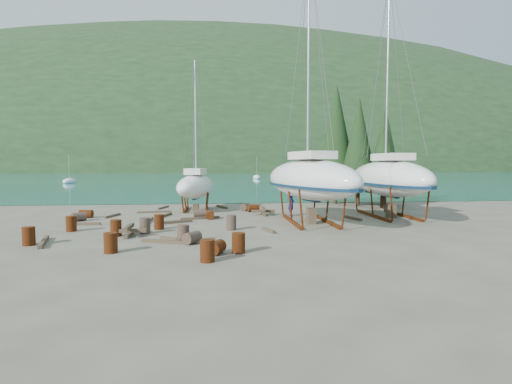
{
  "coord_description": "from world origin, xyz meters",
  "views": [
    {
      "loc": [
        -0.51,
        -23.63,
        3.84
      ],
      "look_at": [
        2.14,
        3.0,
        1.97
      ],
      "focal_mm": 28.0,
      "sensor_mm": 36.0,
      "label": 1
    }
  ],
  "objects": [
    {
      "name": "drum_9",
      "position": [
        -1.7,
        5.05,
        0.29
      ],
      "size": [
        0.95,
        0.7,
        0.58
      ],
      "primitive_type": "cylinder",
      "rotation": [
        1.57,
        0.0,
        1.72
      ],
      "color": "#2D2823",
      "rests_on": "ground"
    },
    {
      "name": "timber_12",
      "position": [
        -8.84,
        2.23,
        0.08
      ],
      "size": [
        2.05,
        0.26,
        0.17
      ],
      "primitive_type": "cube",
      "rotation": [
        0.0,
        0.0,
        1.53
      ],
      "color": "brown",
      "rests_on": "ground"
    },
    {
      "name": "cypress_back_left",
      "position": [
        11.0,
        14.0,
        6.66
      ],
      "size": [
        4.14,
        4.14,
        11.5
      ],
      "color": "black",
      "rests_on": "ground"
    },
    {
      "name": "ground",
      "position": [
        0.0,
        0.0,
        0.0
      ],
      "size": [
        600.0,
        600.0,
        0.0
      ],
      "primitive_type": "plane",
      "color": "#555243",
      "rests_on": "ground"
    },
    {
      "name": "moored_boat_mid",
      "position": [
        10.0,
        80.0,
        0.39
      ],
      "size": [
        2.0,
        5.0,
        6.05
      ],
      "color": "white",
      "rests_on": "ground"
    },
    {
      "name": "far_house_left",
      "position": [
        -60.0,
        190.0,
        2.92
      ],
      "size": [
        6.6,
        5.6,
        5.6
      ],
      "color": "beige",
      "rests_on": "ground"
    },
    {
      "name": "timber_10",
      "position": [
        -1.65,
        4.22,
        0.08
      ],
      "size": [
        2.72,
        1.05,
        0.16
      ],
      "primitive_type": "cube",
      "rotation": [
        0.0,
        0.0,
        1.89
      ],
      "color": "brown",
      "rests_on": "ground"
    },
    {
      "name": "bay_water",
      "position": [
        0.0,
        315.0,
        0.01
      ],
      "size": [
        700.0,
        700.0,
        0.0
      ],
      "primitive_type": "plane",
      "color": "#197A7E",
      "rests_on": "ground"
    },
    {
      "name": "drum_3",
      "position": [
        -0.89,
        -8.07,
        0.44
      ],
      "size": [
        0.58,
        0.58,
        0.88
      ],
      "primitive_type": "cylinder",
      "color": "#5D2910",
      "rests_on": "ground"
    },
    {
      "name": "cypress_far_right",
      "position": [
        15.5,
        13.0,
        5.21
      ],
      "size": [
        3.24,
        3.24,
        9.0
      ],
      "color": "black",
      "rests_on": "ground"
    },
    {
      "name": "timber_14",
      "position": [
        -8.86,
        -3.64,
        0.09
      ],
      "size": [
        0.97,
        2.85,
        0.18
      ],
      "primitive_type": "cube",
      "rotation": [
        0.0,
        0.0,
        0.28
      ],
      "color": "brown",
      "rests_on": "ground"
    },
    {
      "name": "drum_13",
      "position": [
        -5.08,
        -6.05,
        0.44
      ],
      "size": [
        0.58,
        0.58,
        0.88
      ],
      "primitive_type": "cylinder",
      "color": "#5D2910",
      "rests_on": "ground"
    },
    {
      "name": "drum_7",
      "position": [
        0.42,
        -6.61,
        0.44
      ],
      "size": [
        0.58,
        0.58,
        0.88
      ],
      "primitive_type": "cylinder",
      "color": "#5D2910",
      "rests_on": "ground"
    },
    {
      "name": "timber_16",
      "position": [
        -2.35,
        -3.04,
        0.11
      ],
      "size": [
        0.33,
        2.72,
        0.23
      ],
      "primitive_type": "cube",
      "rotation": [
        0.0,
        0.0,
        3.1
      ],
      "color": "brown",
      "rests_on": "ground"
    },
    {
      "name": "timber_11",
      "position": [
        -5.0,
        3.34,
        0.08
      ],
      "size": [
        0.17,
        2.82,
        0.15
      ],
      "primitive_type": "cube",
      "rotation": [
        0.0,
        0.0,
        0.01
      ],
      "color": "brown",
      "rests_on": "ground"
    },
    {
      "name": "small_sailboat_shore",
      "position": [
        -2.21,
        9.83,
        2.04
      ],
      "size": [
        3.95,
        8.08,
        12.38
      ],
      "rotation": [
        0.0,
        0.0,
        -0.2
      ],
      "color": "white",
      "rests_on": "ground"
    },
    {
      "name": "drum_0",
      "position": [
        -9.37,
        -4.0,
        0.44
      ],
      "size": [
        0.58,
        0.58,
        0.88
      ],
      "primitive_type": "cylinder",
      "color": "#5D2910",
      "rests_on": "ground"
    },
    {
      "name": "far_hill",
      "position": [
        0.0,
        320.0,
        0.0
      ],
      "size": [
        800.0,
        360.0,
        110.0
      ],
      "primitive_type": "ellipsoid",
      "color": "#193118",
      "rests_on": "ground"
    },
    {
      "name": "moored_boat_far",
      "position": [
        -8.0,
        110.0,
        0.39
      ],
      "size": [
        2.0,
        5.0,
        6.05
      ],
      "color": "white",
      "rests_on": "ground"
    },
    {
      "name": "cypress_near_right",
      "position": [
        12.5,
        12.0,
        5.79
      ],
      "size": [
        3.6,
        3.6,
        10.0
      ],
      "color": "black",
      "rests_on": "ground"
    },
    {
      "name": "timber_pile_aft",
      "position": [
        2.99,
        6.07,
        0.3
      ],
      "size": [
        1.8,
        1.8,
        0.6
      ],
      "color": "brown",
      "rests_on": "ground"
    },
    {
      "name": "timber_17",
      "position": [
        -8.09,
        6.2,
        0.08
      ],
      "size": [
        0.71,
        2.11,
        0.16
      ],
      "primitive_type": "cube",
      "rotation": [
        0.0,
        0.0,
        2.88
      ],
      "color": "brown",
      "rests_on": "ground"
    },
    {
      "name": "drum_12",
      "position": [
        -0.53,
        -6.76,
        0.29
      ],
      "size": [
        0.87,
        1.04,
        0.58
      ],
      "primitive_type": "cylinder",
      "rotation": [
        1.57,
        0.0,
        2.75
      ],
      "color": "#5D2910",
      "rests_on": "ground"
    },
    {
      "name": "drum_14",
      "position": [
        -3.89,
        0.1,
        0.44
      ],
      "size": [
        0.58,
        0.58,
        0.88
      ],
      "primitive_type": "cylinder",
      "color": "#5D2910",
      "rests_on": "ground"
    },
    {
      "name": "cypress_mid_right",
      "position": [
        14.0,
        10.0,
        4.92
      ],
      "size": [
        3.06,
        3.06,
        8.5
      ],
      "color": "black",
      "rests_on": "ground"
    },
    {
      "name": "timber_5",
      "position": [
        -3.05,
        -4.14,
        0.08
      ],
      "size": [
        2.3,
        0.93,
        0.16
      ],
      "primitive_type": "cube",
      "rotation": [
        0.0,
        0.0,
        1.24
      ],
      "color": "brown",
      "rests_on": "ground"
    },
    {
      "name": "timber_15",
      "position": [
        -5.41,
        8.31,
        0.07
      ],
      "size": [
        2.65,
        0.55,
        0.15
      ],
      "primitive_type": "cube",
      "rotation": [
        0.0,
        0.0,
        1.72
      ],
      "color": "brown",
      "rests_on": "ground"
    },
    {
      "name": "far_house_right",
      "position": [
        30.0,
        190.0,
        2.92
      ],
      "size": [
        6.6,
        5.6,
        5.6
      ],
      "color": "beige",
      "rests_on": "ground"
    },
    {
      "name": "drum_6",
      "position": [
        -0.97,
        4.24,
        0.29
      ],
      "size": [
        0.6,
        0.89,
        0.58
      ],
      "primitive_type": "cylinder",
      "rotation": [
        1.57,
        0.0,
        0.02
      ],
      "color": "#5D2910",
      "rests_on": "ground"
    },
    {
      "name": "worker",
      "position": [
        4.99,
        5.32,
        0.96
      ],
      "size": [
        0.58,
        0.77,
        1.92
      ],
      "primitive_type": "imported",
      "rotation": [
        0.0,
        0.0,
        1.39
      ],
      "color": "navy",
      "rests_on": "ground"
    },
    {
      "name": "far_house_center",
      "position": [
        -20.0,
        190.0,
        2.92
      ],
      "size": [
        6.6,
        5.6,
        5.6
      ],
      "color": "beige",
      "rests_on": "ground"
    },
    {
      "name": "timber_8",
      "position": [
        -3.13,
        2.49,
        0.09
      ],
      "size": [
        2.04,
        1.16,
        0.19
      ],
      "primitive_type": "cube",
      "rotation": [
        0.0,
        0.0,
        2.04
      ],
      "color": "brown",
      "rests_on": "ground"
    },
    {
      "name": "timber_6",
      "position": [
        -0.04,
        11.31,
        0.1
      ],
      "size": [
        0.97,
        1.88,
        0.19
      ],
      "primitive_type": "cube",
      "rotation": [
        0.0,
        0.0,
        0.42
      ],
      "color": "brown",
      "rests_on": "ground"
    },
    {
      "name": "large_sailboat_near",
      "position": [
        5.54,
        1.95,
        2.87
      ],
      "size": [
        5.89,
        11.76,
        17.81
      ],
      "rotation": [
        0.0,
        0.0,
        0.24
      ],
      "color": "white",
      "rests_on": "ground"
    },
    {
      "name": "drum_10",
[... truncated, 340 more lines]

